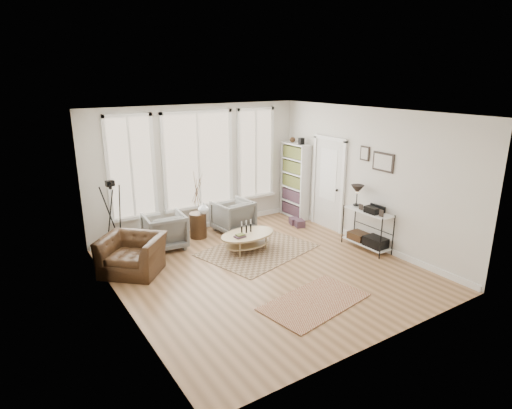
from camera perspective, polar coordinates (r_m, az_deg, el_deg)
room at (r=7.66m, az=1.19°, el=1.08°), size 5.50×5.54×2.90m
bay_window at (r=9.90m, az=-7.67°, el=5.62°), size 4.14×0.12×2.24m
door at (r=10.13m, az=9.64°, el=2.99°), size 0.09×1.06×2.22m
bookcase at (r=10.88m, az=5.27°, el=3.21°), size 0.31×0.85×2.06m
low_shelf at (r=9.20m, az=14.60°, el=-2.74°), size 0.38×1.08×1.30m
wall_art at (r=9.01m, az=15.98°, el=5.76°), size 0.04×0.88×0.44m
rug_main at (r=8.99m, az=0.23°, el=-6.09°), size 2.54×2.16×0.01m
rug_runner at (r=7.12m, az=7.82°, el=-12.72°), size 1.88×1.25×0.01m
coffee_table at (r=8.85m, az=-1.16°, el=-4.42°), size 1.27×0.86×0.56m
armchair_left at (r=9.19m, az=-12.09°, el=-3.45°), size 0.88×0.91×0.76m
armchair_right at (r=9.95m, az=-3.10°, el=-1.54°), size 0.88×0.90×0.75m
side_table at (r=9.54m, az=-7.83°, el=-0.05°), size 0.38×0.38×1.58m
vase at (r=9.52m, az=-7.02°, el=-0.48°), size 0.32×0.32×0.25m
accent_chair at (r=8.24m, az=-16.19°, el=-6.43°), size 1.42×1.41×0.69m
tripod_camera at (r=8.88m, az=-18.41°, el=-2.31°), size 0.56×0.56×1.58m
book_stack_near at (r=10.54m, az=5.08°, el=-2.21°), size 0.26×0.30×0.16m
book_stack_far at (r=10.38m, az=5.81°, el=-2.50°), size 0.28×0.31×0.17m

